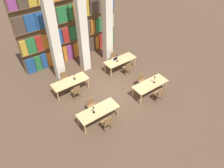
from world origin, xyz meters
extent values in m
plane|color=#4C3828|center=(0.00, 0.00, 0.00)|extent=(40.00, 40.00, 0.00)
cube|color=brown|center=(0.00, 4.47, 2.75)|extent=(6.90, 0.06, 5.50)
cube|color=brown|center=(0.00, 4.47, 0.01)|extent=(6.90, 0.35, 0.03)
cube|color=navy|center=(-3.08, 4.44, 0.55)|extent=(0.53, 0.20, 1.05)
cube|color=#236B38|center=(-2.60, 4.44, 0.55)|extent=(0.38, 0.20, 1.05)
cube|color=navy|center=(-2.18, 4.44, 0.55)|extent=(0.35, 0.20, 1.05)
cube|color=orange|center=(-1.72, 4.44, 0.55)|extent=(0.53, 0.20, 1.05)
cube|color=#B7932D|center=(-1.13, 4.44, 0.55)|extent=(0.49, 0.20, 1.05)
cube|color=orange|center=(-0.67, 4.44, 0.55)|extent=(0.27, 0.20, 1.05)
cube|color=#84387A|center=(-0.30, 4.44, 0.55)|extent=(0.44, 0.20, 1.05)
cube|color=orange|center=(0.30, 4.44, 0.55)|extent=(0.68, 0.20, 1.05)
cube|color=maroon|center=(0.95, 4.44, 0.55)|extent=(0.53, 0.20, 1.05)
cube|color=#47382D|center=(1.49, 4.44, 0.55)|extent=(0.48, 0.20, 1.05)
cube|color=orange|center=(1.92, 4.44, 0.55)|extent=(0.27, 0.20, 1.05)
cube|color=maroon|center=(2.43, 4.44, 0.55)|extent=(0.60, 0.20, 1.05)
cube|color=maroon|center=(2.90, 4.44, 0.55)|extent=(0.27, 0.20, 1.05)
cube|color=#236B38|center=(3.23, 4.44, 0.55)|extent=(0.34, 0.20, 1.05)
cube|color=brown|center=(0.00, 4.47, 1.39)|extent=(6.90, 0.35, 0.03)
cube|color=#B7932D|center=(-3.18, 4.44, 1.89)|extent=(0.35, 0.20, 0.96)
cube|color=#236B38|center=(-2.71, 4.44, 1.89)|extent=(0.51, 0.20, 0.96)
cube|color=maroon|center=(-2.24, 4.44, 1.89)|extent=(0.38, 0.20, 0.96)
cube|color=orange|center=(-1.86, 4.44, 1.89)|extent=(0.33, 0.20, 0.96)
cube|color=orange|center=(-1.33, 4.44, 1.89)|extent=(0.58, 0.20, 0.96)
cube|color=navy|center=(-0.85, 4.44, 1.89)|extent=(0.33, 0.20, 0.96)
cube|color=maroon|center=(-0.43, 4.44, 1.89)|extent=(0.42, 0.20, 0.96)
cube|color=#236B38|center=(0.07, 4.44, 1.89)|extent=(0.47, 0.20, 0.96)
cube|color=maroon|center=(0.67, 4.44, 1.89)|extent=(0.65, 0.20, 0.96)
cube|color=#47382D|center=(1.23, 4.44, 1.89)|extent=(0.36, 0.20, 0.96)
cube|color=orange|center=(1.64, 4.44, 1.89)|extent=(0.31, 0.20, 0.96)
cube|color=#236B38|center=(2.11, 4.44, 1.89)|extent=(0.49, 0.20, 0.96)
cube|color=#84387A|center=(2.73, 4.44, 1.89)|extent=(0.60, 0.20, 0.96)
cube|color=tan|center=(3.25, 4.44, 1.89)|extent=(0.31, 0.20, 0.96)
cube|color=brown|center=(0.00, 4.47, 2.77)|extent=(6.90, 0.35, 0.03)
cube|color=#47382D|center=(-3.06, 4.44, 3.27)|extent=(0.57, 0.20, 0.99)
cube|color=navy|center=(-2.44, 4.44, 3.27)|extent=(0.61, 0.20, 0.99)
cube|color=navy|center=(-1.80, 4.44, 3.27)|extent=(0.62, 0.20, 0.99)
cube|color=#47382D|center=(-1.13, 4.44, 3.27)|extent=(0.64, 0.20, 0.99)
cube|color=#236B38|center=(-0.45, 4.44, 3.27)|extent=(0.68, 0.20, 0.99)
cube|color=#236B38|center=(0.09, 4.44, 3.27)|extent=(0.28, 0.20, 0.99)
cube|color=orange|center=(0.63, 4.44, 3.27)|extent=(0.69, 0.20, 0.99)
cube|color=#B7932D|center=(1.23, 4.44, 3.27)|extent=(0.38, 0.20, 0.99)
cube|color=#47382D|center=(1.81, 4.44, 3.27)|extent=(0.63, 0.20, 0.99)
cube|color=#47382D|center=(2.48, 4.44, 3.27)|extent=(0.65, 0.20, 0.99)
cube|color=navy|center=(3.12, 4.44, 3.27)|extent=(0.56, 0.20, 0.99)
cube|color=#84387A|center=(-3.12, 4.44, 4.68)|extent=(0.46, 0.20, 1.04)
cube|color=silver|center=(-1.80, 2.86, 3.00)|extent=(0.51, 0.51, 6.00)
cube|color=silver|center=(0.00, 2.86, 3.00)|extent=(0.51, 0.51, 6.00)
cube|color=silver|center=(1.80, 2.86, 3.00)|extent=(0.51, 0.51, 6.00)
cube|color=tan|center=(-1.78, -1.43, 0.71)|extent=(2.10, 0.82, 0.04)
cylinder|color=tan|center=(-2.75, -1.76, 0.34)|extent=(0.07, 0.07, 0.69)
cylinder|color=tan|center=(-0.81, -1.76, 0.34)|extent=(0.07, 0.07, 0.69)
cylinder|color=tan|center=(-2.75, -1.10, 0.34)|extent=(0.07, 0.07, 0.69)
cylinder|color=tan|center=(-0.81, -1.10, 0.34)|extent=(0.07, 0.07, 0.69)
cylinder|color=brown|center=(-1.93, -1.89, 0.22)|extent=(0.04, 0.04, 0.43)
cylinder|color=brown|center=(-1.57, -1.89, 0.22)|extent=(0.04, 0.04, 0.43)
cylinder|color=brown|center=(-1.93, -2.23, 0.22)|extent=(0.04, 0.04, 0.43)
cylinder|color=brown|center=(-1.57, -2.23, 0.22)|extent=(0.04, 0.04, 0.43)
cube|color=brown|center=(-1.75, -2.06, 0.45)|extent=(0.42, 0.40, 0.04)
cube|color=brown|center=(-1.75, -2.25, 0.68)|extent=(0.40, 0.03, 0.42)
cylinder|color=brown|center=(-1.57, -0.97, 0.22)|extent=(0.04, 0.04, 0.43)
cylinder|color=brown|center=(-1.93, -0.97, 0.22)|extent=(0.04, 0.04, 0.43)
cylinder|color=brown|center=(-1.57, -0.63, 0.22)|extent=(0.04, 0.04, 0.43)
cylinder|color=brown|center=(-1.93, -0.63, 0.22)|extent=(0.04, 0.04, 0.43)
cube|color=brown|center=(-1.75, -0.80, 0.45)|extent=(0.42, 0.40, 0.04)
cube|color=brown|center=(-1.75, -0.61, 0.68)|extent=(0.40, 0.03, 0.42)
cylinder|color=black|center=(-2.01, -1.42, 0.74)|extent=(0.14, 0.14, 0.01)
cylinder|color=black|center=(-2.01, -1.42, 0.90)|extent=(0.02, 0.02, 0.32)
cone|color=black|center=(-2.01, -1.42, 1.10)|extent=(0.11, 0.11, 0.07)
cube|color=tan|center=(1.72, -1.45, 0.71)|extent=(2.10, 0.82, 0.04)
cylinder|color=tan|center=(0.75, -1.78, 0.34)|extent=(0.07, 0.07, 0.69)
cylinder|color=tan|center=(2.69, -1.78, 0.34)|extent=(0.07, 0.07, 0.69)
cylinder|color=tan|center=(0.75, -1.12, 0.34)|extent=(0.07, 0.07, 0.69)
cylinder|color=tan|center=(2.69, -1.12, 0.34)|extent=(0.07, 0.07, 0.69)
cylinder|color=brown|center=(1.54, -1.91, 0.22)|extent=(0.04, 0.04, 0.43)
cylinder|color=brown|center=(1.90, -1.91, 0.22)|extent=(0.04, 0.04, 0.43)
cylinder|color=brown|center=(1.54, -2.25, 0.22)|extent=(0.04, 0.04, 0.43)
cylinder|color=brown|center=(1.90, -2.25, 0.22)|extent=(0.04, 0.04, 0.43)
cube|color=brown|center=(1.72, -2.08, 0.45)|extent=(0.42, 0.40, 0.04)
cube|color=brown|center=(1.72, -2.27, 0.68)|extent=(0.40, 0.03, 0.42)
cylinder|color=brown|center=(1.90, -0.99, 0.22)|extent=(0.04, 0.04, 0.43)
cylinder|color=brown|center=(1.54, -0.99, 0.22)|extent=(0.04, 0.04, 0.43)
cylinder|color=brown|center=(1.90, -0.65, 0.22)|extent=(0.04, 0.04, 0.43)
cylinder|color=brown|center=(1.54, -0.65, 0.22)|extent=(0.04, 0.04, 0.43)
cube|color=brown|center=(1.72, -0.82, 0.45)|extent=(0.42, 0.40, 0.04)
cube|color=brown|center=(1.72, -0.64, 0.68)|extent=(0.40, 0.03, 0.42)
cylinder|color=black|center=(1.95, -1.49, 0.74)|extent=(0.14, 0.14, 0.01)
cylinder|color=black|center=(1.95, -1.49, 0.93)|extent=(0.02, 0.02, 0.37)
cone|color=black|center=(1.95, -1.49, 1.15)|extent=(0.11, 0.11, 0.07)
cube|color=tan|center=(-1.85, 1.38, 0.71)|extent=(2.10, 0.82, 0.04)
cylinder|color=tan|center=(-2.82, 1.05, 0.34)|extent=(0.07, 0.07, 0.69)
cylinder|color=tan|center=(-0.88, 1.05, 0.34)|extent=(0.07, 0.07, 0.69)
cylinder|color=tan|center=(-2.82, 1.71, 0.34)|extent=(0.07, 0.07, 0.69)
cylinder|color=tan|center=(-0.88, 1.71, 0.34)|extent=(0.07, 0.07, 0.69)
cylinder|color=brown|center=(-2.05, 0.92, 0.22)|extent=(0.04, 0.04, 0.43)
cylinder|color=brown|center=(-1.69, 0.92, 0.22)|extent=(0.04, 0.04, 0.43)
cylinder|color=brown|center=(-2.05, 0.58, 0.22)|extent=(0.04, 0.04, 0.43)
cylinder|color=brown|center=(-1.69, 0.58, 0.22)|extent=(0.04, 0.04, 0.43)
cube|color=brown|center=(-1.87, 0.75, 0.45)|extent=(0.42, 0.40, 0.04)
cube|color=brown|center=(-1.87, 0.57, 0.68)|extent=(0.40, 0.03, 0.42)
cylinder|color=brown|center=(-1.69, 1.84, 0.22)|extent=(0.04, 0.04, 0.43)
cylinder|color=brown|center=(-2.05, 1.84, 0.22)|extent=(0.04, 0.04, 0.43)
cylinder|color=brown|center=(-1.69, 2.18, 0.22)|extent=(0.04, 0.04, 0.43)
cylinder|color=brown|center=(-2.05, 2.18, 0.22)|extent=(0.04, 0.04, 0.43)
cube|color=brown|center=(-1.87, 2.01, 0.45)|extent=(0.42, 0.40, 0.04)
cube|color=brown|center=(-1.87, 2.20, 0.68)|extent=(0.40, 0.03, 0.42)
cylinder|color=black|center=(-1.54, 1.41, 0.74)|extent=(0.14, 0.14, 0.01)
cylinder|color=black|center=(-1.54, 1.41, 0.90)|extent=(0.02, 0.02, 0.32)
cone|color=black|center=(-1.54, 1.41, 1.10)|extent=(0.11, 0.11, 0.07)
cube|color=tan|center=(1.79, 1.43, 0.71)|extent=(2.10, 0.82, 0.04)
cylinder|color=tan|center=(0.81, 1.10, 0.34)|extent=(0.07, 0.07, 0.69)
cylinder|color=tan|center=(2.76, 1.10, 0.34)|extent=(0.07, 0.07, 0.69)
cylinder|color=tan|center=(0.81, 1.76, 0.34)|extent=(0.07, 0.07, 0.69)
cylinder|color=tan|center=(2.76, 1.76, 0.34)|extent=(0.07, 0.07, 0.69)
cylinder|color=brown|center=(1.64, 0.97, 0.22)|extent=(0.04, 0.04, 0.43)
cylinder|color=brown|center=(2.00, 0.97, 0.22)|extent=(0.04, 0.04, 0.43)
cylinder|color=brown|center=(1.64, 0.63, 0.22)|extent=(0.04, 0.04, 0.43)
cylinder|color=brown|center=(2.00, 0.63, 0.22)|extent=(0.04, 0.04, 0.43)
cube|color=brown|center=(1.82, 0.80, 0.45)|extent=(0.42, 0.40, 0.04)
cube|color=brown|center=(1.82, 0.61, 0.68)|extent=(0.40, 0.03, 0.42)
cylinder|color=brown|center=(2.00, 1.89, 0.22)|extent=(0.04, 0.04, 0.43)
cylinder|color=brown|center=(1.64, 1.89, 0.22)|extent=(0.04, 0.04, 0.43)
cylinder|color=brown|center=(2.00, 2.23, 0.22)|extent=(0.04, 0.04, 0.43)
cylinder|color=brown|center=(1.64, 2.23, 0.22)|extent=(0.04, 0.04, 0.43)
cube|color=brown|center=(1.82, 2.06, 0.45)|extent=(0.42, 0.40, 0.04)
cube|color=brown|center=(1.82, 2.24, 0.68)|extent=(0.40, 0.03, 0.42)
cylinder|color=black|center=(1.53, 1.40, 0.74)|extent=(0.14, 0.14, 0.01)
cylinder|color=black|center=(1.53, 1.40, 0.95)|extent=(0.02, 0.02, 0.41)
cone|color=black|center=(1.53, 1.40, 1.19)|extent=(0.11, 0.11, 0.07)
cube|color=silver|center=(1.50, 1.68, 0.73)|extent=(0.32, 0.22, 0.01)
cube|color=black|center=(1.50, 1.57, 0.84)|extent=(0.32, 0.01, 0.20)
camera|label=1|loc=(-5.49, -7.74, 8.69)|focal=35.00mm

